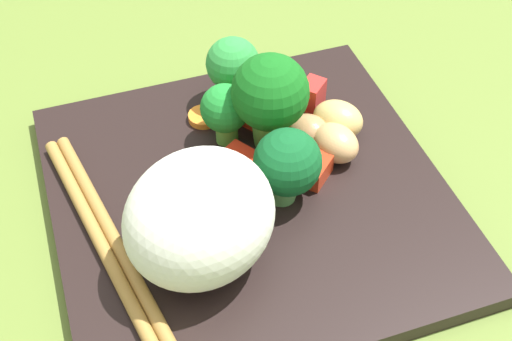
% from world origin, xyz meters
% --- Properties ---
extents(ground_plane, '(1.10, 1.10, 0.02)m').
position_xyz_m(ground_plane, '(0.00, 0.00, -0.01)').
color(ground_plane, olive).
extents(square_plate, '(0.27, 0.27, 0.01)m').
position_xyz_m(square_plate, '(0.00, 0.00, 0.01)').
color(square_plate, black).
rests_on(square_plate, ground_plane).
extents(rice_mound, '(0.13, 0.13, 0.08)m').
position_xyz_m(rice_mound, '(0.05, 0.05, 0.05)').
color(rice_mound, white).
rests_on(rice_mound, square_plate).
extents(broccoli_floret_0, '(0.05, 0.05, 0.06)m').
position_xyz_m(broccoli_floret_0, '(-0.02, 0.01, 0.04)').
color(broccoli_floret_0, '#52924A').
rests_on(broccoli_floret_0, square_plate).
extents(broccoli_floret_1, '(0.06, 0.06, 0.08)m').
position_xyz_m(broccoli_floret_1, '(-0.03, -0.04, 0.06)').
color(broccoli_floret_1, '#61B243').
rests_on(broccoli_floret_1, square_plate).
extents(broccoli_floret_2, '(0.04, 0.04, 0.06)m').
position_xyz_m(broccoli_floret_2, '(-0.02, -0.10, 0.05)').
color(broccoli_floret_2, '#7AB45F').
rests_on(broccoli_floret_2, square_plate).
extents(broccoli_floret_3, '(0.04, 0.04, 0.05)m').
position_xyz_m(broccoli_floret_3, '(0.00, -0.06, 0.04)').
color(broccoli_floret_3, '#57A039').
rests_on(broccoli_floret_3, square_plate).
extents(carrot_slice_0, '(0.02, 0.02, 0.00)m').
position_xyz_m(carrot_slice_0, '(-0.00, 0.00, 0.02)').
color(carrot_slice_0, orange).
rests_on(carrot_slice_0, square_plate).
extents(carrot_slice_1, '(0.03, 0.03, 0.01)m').
position_xyz_m(carrot_slice_1, '(0.02, -0.03, 0.02)').
color(carrot_slice_1, orange).
rests_on(carrot_slice_1, square_plate).
extents(carrot_slice_2, '(0.03, 0.03, 0.01)m').
position_xyz_m(carrot_slice_2, '(0.01, -0.08, 0.02)').
color(carrot_slice_2, orange).
rests_on(carrot_slice_2, square_plate).
extents(carrot_slice_3, '(0.02, 0.02, 0.01)m').
position_xyz_m(carrot_slice_3, '(-0.04, -0.05, 0.02)').
color(carrot_slice_3, orange).
rests_on(carrot_slice_3, square_plate).
extents(carrot_slice_4, '(0.03, 0.03, 0.00)m').
position_xyz_m(carrot_slice_4, '(-0.02, -0.02, 0.02)').
color(carrot_slice_4, orange).
rests_on(carrot_slice_4, square_plate).
extents(pepper_chunk_0, '(0.03, 0.03, 0.02)m').
position_xyz_m(pepper_chunk_0, '(-0.07, -0.07, 0.03)').
color(pepper_chunk_0, red).
rests_on(pepper_chunk_0, square_plate).
extents(pepper_chunk_1, '(0.03, 0.03, 0.02)m').
position_xyz_m(pepper_chunk_1, '(-0.05, -0.00, 0.02)').
color(pepper_chunk_1, red).
rests_on(pepper_chunk_1, square_plate).
extents(pepper_chunk_2, '(0.03, 0.03, 0.02)m').
position_xyz_m(pepper_chunk_2, '(-0.03, -0.07, 0.02)').
color(pepper_chunk_2, red).
rests_on(pepper_chunk_2, square_plate).
extents(pepper_chunk_3, '(0.03, 0.03, 0.02)m').
position_xyz_m(pepper_chunk_3, '(0.00, -0.02, 0.02)').
color(pepper_chunk_3, red).
rests_on(pepper_chunk_3, square_plate).
extents(chicken_piece_0, '(0.04, 0.04, 0.03)m').
position_xyz_m(chicken_piece_0, '(-0.06, -0.09, 0.03)').
color(chicken_piece_0, tan).
rests_on(chicken_piece_0, square_plate).
extents(chicken_piece_1, '(0.05, 0.05, 0.03)m').
position_xyz_m(chicken_piece_1, '(-0.08, -0.04, 0.03)').
color(chicken_piece_1, tan).
rests_on(chicken_piece_1, square_plate).
extents(chicken_piece_2, '(0.04, 0.04, 0.02)m').
position_xyz_m(chicken_piece_2, '(-0.06, -0.03, 0.03)').
color(chicken_piece_2, tan).
rests_on(chicken_piece_2, square_plate).
extents(chicken_piece_3, '(0.04, 0.05, 0.03)m').
position_xyz_m(chicken_piece_3, '(-0.07, -0.01, 0.03)').
color(chicken_piece_3, tan).
rests_on(chicken_piece_3, square_plate).
extents(chopstick_pair, '(0.06, 0.21, 0.01)m').
position_xyz_m(chopstick_pair, '(0.10, 0.02, 0.02)').
color(chopstick_pair, '#A27738').
rests_on(chopstick_pair, square_plate).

